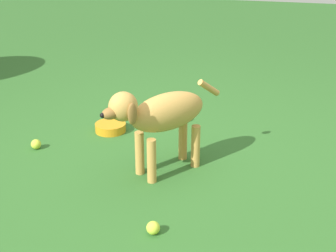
# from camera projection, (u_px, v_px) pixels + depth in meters

# --- Properties ---
(ground) EXTENTS (14.00, 14.00, 0.00)m
(ground) POSITION_uv_depth(u_px,v_px,m) (165.00, 172.00, 2.82)
(ground) COLOR #2D6026
(dog) EXTENTS (0.67, 0.55, 0.56)m
(dog) POSITION_uv_depth(u_px,v_px,m) (161.00, 115.00, 2.69)
(dog) COLOR #C69347
(dog) RESTS_ON ground
(tennis_ball_0) EXTENTS (0.07, 0.07, 0.07)m
(tennis_ball_0) POSITION_uv_depth(u_px,v_px,m) (152.00, 114.00, 3.60)
(tennis_ball_0) COLOR #C2DC40
(tennis_ball_0) RESTS_ON ground
(tennis_ball_1) EXTENTS (0.07, 0.07, 0.07)m
(tennis_ball_1) POSITION_uv_depth(u_px,v_px,m) (153.00, 228.00, 2.25)
(tennis_ball_1) COLOR #C6DE3C
(tennis_ball_1) RESTS_ON ground
(tennis_ball_2) EXTENTS (0.07, 0.07, 0.07)m
(tennis_ball_2) POSITION_uv_depth(u_px,v_px,m) (184.00, 117.00, 3.54)
(tennis_ball_2) COLOR yellow
(tennis_ball_2) RESTS_ON ground
(tennis_ball_3) EXTENTS (0.07, 0.07, 0.07)m
(tennis_ball_3) POSITION_uv_depth(u_px,v_px,m) (36.00, 144.00, 3.11)
(tennis_ball_3) COLOR #C2D73A
(tennis_ball_3) RESTS_ON ground
(water_bowl) EXTENTS (0.22, 0.22, 0.06)m
(water_bowl) POSITION_uv_depth(u_px,v_px,m) (111.00, 127.00, 3.37)
(water_bowl) COLOR orange
(water_bowl) RESTS_ON ground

